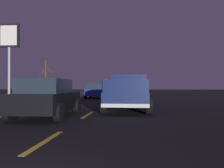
{
  "coord_description": "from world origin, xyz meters",
  "views": [
    {
      "loc": [
        -2.31,
        -1.99,
        1.24
      ],
      "look_at": [
        12.22,
        -0.75,
        1.38
      ],
      "focal_mm": 39.96,
      "sensor_mm": 36.0,
      "label": 1
    }
  ],
  "objects_px": {
    "pickup_truck": "(129,93)",
    "sedan_black": "(47,98)",
    "sedan_blue": "(96,91)",
    "bare_tree_far": "(46,77)",
    "gas_price_sign": "(9,43)"
  },
  "relations": [
    {
      "from": "gas_price_sign",
      "to": "bare_tree_far",
      "type": "bearing_deg",
      "value": -1.5
    },
    {
      "from": "sedan_blue",
      "to": "sedan_black",
      "type": "height_order",
      "value": "same"
    },
    {
      "from": "pickup_truck",
      "to": "sedan_black",
      "type": "xyz_separation_m",
      "value": [
        -3.37,
        3.26,
        -0.13
      ]
    },
    {
      "from": "pickup_truck",
      "to": "bare_tree_far",
      "type": "relative_size",
      "value": 1.18
    },
    {
      "from": "sedan_black",
      "to": "sedan_blue",
      "type": "bearing_deg",
      "value": 1.56
    },
    {
      "from": "gas_price_sign",
      "to": "sedan_blue",
      "type": "bearing_deg",
      "value": -63.53
    },
    {
      "from": "pickup_truck",
      "to": "sedan_blue",
      "type": "distance_m",
      "value": 13.61
    },
    {
      "from": "sedan_blue",
      "to": "sedan_black",
      "type": "distance_m",
      "value": 16.47
    },
    {
      "from": "pickup_truck",
      "to": "sedan_black",
      "type": "bearing_deg",
      "value": 135.91
    },
    {
      "from": "pickup_truck",
      "to": "sedan_black",
      "type": "height_order",
      "value": "pickup_truck"
    },
    {
      "from": "sedan_black",
      "to": "gas_price_sign",
      "type": "relative_size",
      "value": 0.62
    },
    {
      "from": "sedan_black",
      "to": "bare_tree_far",
      "type": "relative_size",
      "value": 0.95
    },
    {
      "from": "pickup_truck",
      "to": "bare_tree_far",
      "type": "distance_m",
      "value": 21.6
    },
    {
      "from": "sedan_blue",
      "to": "gas_price_sign",
      "type": "height_order",
      "value": "gas_price_sign"
    },
    {
      "from": "sedan_black",
      "to": "gas_price_sign",
      "type": "xyz_separation_m",
      "value": [
        12.62,
        8.16,
        4.59
      ]
    }
  ]
}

